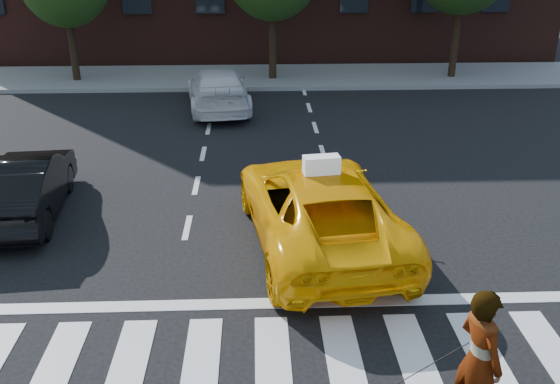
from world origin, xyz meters
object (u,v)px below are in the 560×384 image
(black_sedan, at_px, (24,185))
(white_suv, at_px, (218,89))
(taxi, at_px, (319,207))
(woman, at_px, (479,360))

(black_sedan, xyz_separation_m, white_suv, (3.60, 8.02, 0.00))
(taxi, distance_m, black_sedan, 6.16)
(taxi, relative_size, black_sedan, 1.34)
(white_suv, distance_m, woman, 14.77)
(black_sedan, distance_m, white_suv, 8.79)
(white_suv, bearing_deg, woman, 97.87)
(black_sedan, bearing_deg, white_suv, -119.56)
(taxi, bearing_deg, black_sedan, -21.70)
(taxi, distance_m, white_suv, 9.81)
(black_sedan, distance_m, woman, 9.68)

